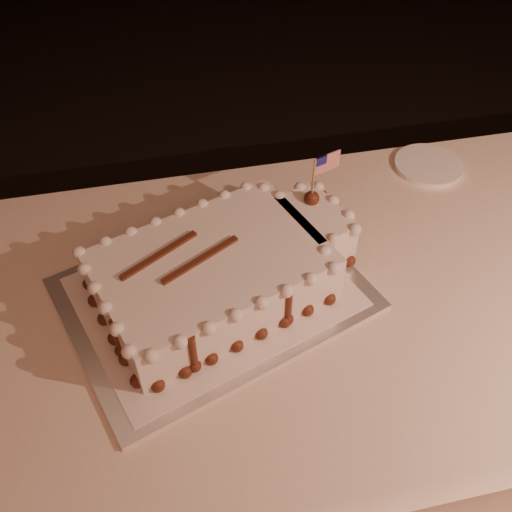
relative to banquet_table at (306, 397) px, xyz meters
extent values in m
cube|color=beige|center=(0.00, 0.00, 0.00)|extent=(2.40, 0.80, 0.75)
cube|color=white|center=(-0.19, 0.04, 0.38)|extent=(0.62, 0.54, 0.01)
cube|color=white|center=(-0.19, 0.04, 0.38)|extent=(0.55, 0.49, 0.00)
cube|color=white|center=(-0.19, 0.04, 0.43)|extent=(0.45, 0.37, 0.09)
cube|color=white|center=(0.02, 0.11, 0.43)|extent=(0.14, 0.17, 0.09)
sphere|color=#5A2816|center=(-0.31, -0.14, 0.39)|extent=(0.02, 0.02, 0.02)
sphere|color=#5A2816|center=(-0.26, -0.12, 0.39)|extent=(0.02, 0.02, 0.02)
sphere|color=#5A2816|center=(-0.22, -0.11, 0.39)|extent=(0.02, 0.02, 0.02)
sphere|color=#5A2816|center=(-0.17, -0.09, 0.39)|extent=(0.02, 0.02, 0.02)
sphere|color=#5A2816|center=(-0.13, -0.08, 0.39)|extent=(0.02, 0.02, 0.02)
sphere|color=#5A2816|center=(-0.08, -0.06, 0.39)|extent=(0.02, 0.02, 0.02)
sphere|color=#5A2816|center=(-0.03, -0.04, 0.39)|extent=(0.02, 0.02, 0.02)
sphere|color=#5A2816|center=(0.01, -0.03, 0.39)|extent=(0.02, 0.02, 0.02)
sphere|color=#5A2816|center=(0.01, 0.01, 0.39)|extent=(0.02, 0.02, 0.02)
sphere|color=#5A2816|center=(0.03, 0.04, 0.39)|extent=(0.02, 0.02, 0.02)
sphere|color=#5A2816|center=(0.08, 0.05, 0.39)|extent=(0.02, 0.02, 0.02)
sphere|color=#5A2816|center=(0.08, 0.09, 0.39)|extent=(0.02, 0.02, 0.02)
sphere|color=#5A2816|center=(0.06, 0.14, 0.39)|extent=(0.02, 0.02, 0.02)
sphere|color=#5A2816|center=(0.04, 0.18, 0.39)|extent=(0.02, 0.02, 0.02)
sphere|color=#5A2816|center=(0.01, 0.19, 0.39)|extent=(0.02, 0.02, 0.02)
sphere|color=#5A2816|center=(-0.04, 0.17, 0.39)|extent=(0.02, 0.02, 0.02)
sphere|color=#5A2816|center=(-0.06, 0.20, 0.39)|extent=(0.02, 0.02, 0.02)
sphere|color=#5A2816|center=(-0.09, 0.21, 0.39)|extent=(0.02, 0.02, 0.02)
sphere|color=#5A2816|center=(-0.14, 0.20, 0.39)|extent=(0.02, 0.02, 0.02)
sphere|color=#5A2816|center=(-0.18, 0.18, 0.39)|extent=(0.02, 0.02, 0.02)
sphere|color=#5A2816|center=(-0.23, 0.16, 0.39)|extent=(0.02, 0.02, 0.02)
sphere|color=#5A2816|center=(-0.27, 0.15, 0.39)|extent=(0.02, 0.02, 0.02)
sphere|color=#5A2816|center=(-0.32, 0.13, 0.39)|extent=(0.02, 0.02, 0.02)
sphere|color=#5A2816|center=(-0.37, 0.12, 0.39)|extent=(0.02, 0.02, 0.02)
sphere|color=#5A2816|center=(-0.41, 0.10, 0.39)|extent=(0.02, 0.02, 0.02)
sphere|color=#5A2816|center=(-0.40, 0.06, 0.39)|extent=(0.02, 0.02, 0.02)
sphere|color=#5A2816|center=(-0.39, 0.01, 0.39)|extent=(0.02, 0.02, 0.02)
sphere|color=#5A2816|center=(-0.37, -0.03, 0.39)|extent=(0.02, 0.02, 0.02)
sphere|color=#5A2816|center=(-0.35, -0.08, 0.39)|extent=(0.02, 0.02, 0.02)
sphere|color=#5A2816|center=(-0.34, -0.12, 0.39)|extent=(0.02, 0.02, 0.02)
sphere|color=white|center=(-0.31, -0.14, 0.47)|extent=(0.02, 0.02, 0.02)
sphere|color=white|center=(-0.26, -0.12, 0.47)|extent=(0.02, 0.02, 0.02)
sphere|color=white|center=(-0.22, -0.11, 0.47)|extent=(0.02, 0.02, 0.02)
sphere|color=white|center=(-0.17, -0.09, 0.47)|extent=(0.02, 0.02, 0.02)
sphere|color=white|center=(-0.13, -0.08, 0.47)|extent=(0.02, 0.02, 0.02)
sphere|color=white|center=(-0.08, -0.06, 0.47)|extent=(0.02, 0.02, 0.02)
sphere|color=white|center=(-0.03, -0.04, 0.47)|extent=(0.02, 0.02, 0.02)
sphere|color=white|center=(0.01, -0.03, 0.47)|extent=(0.02, 0.02, 0.02)
sphere|color=white|center=(0.01, 0.01, 0.47)|extent=(0.02, 0.02, 0.02)
sphere|color=white|center=(0.03, 0.04, 0.47)|extent=(0.02, 0.02, 0.02)
sphere|color=white|center=(0.08, 0.05, 0.47)|extent=(0.02, 0.02, 0.02)
sphere|color=white|center=(0.08, 0.09, 0.47)|extent=(0.02, 0.02, 0.02)
sphere|color=white|center=(0.06, 0.14, 0.47)|extent=(0.02, 0.02, 0.02)
sphere|color=white|center=(0.04, 0.18, 0.47)|extent=(0.02, 0.02, 0.02)
sphere|color=white|center=(0.01, 0.19, 0.47)|extent=(0.02, 0.02, 0.02)
sphere|color=white|center=(-0.04, 0.17, 0.47)|extent=(0.02, 0.02, 0.02)
sphere|color=white|center=(-0.06, 0.20, 0.47)|extent=(0.02, 0.02, 0.02)
sphere|color=white|center=(-0.09, 0.21, 0.47)|extent=(0.02, 0.02, 0.02)
sphere|color=white|center=(-0.14, 0.20, 0.47)|extent=(0.02, 0.02, 0.02)
sphere|color=white|center=(-0.18, 0.18, 0.47)|extent=(0.02, 0.02, 0.02)
sphere|color=white|center=(-0.23, 0.16, 0.47)|extent=(0.02, 0.02, 0.02)
sphere|color=white|center=(-0.27, 0.15, 0.47)|extent=(0.02, 0.02, 0.02)
sphere|color=white|center=(-0.32, 0.13, 0.47)|extent=(0.02, 0.02, 0.02)
sphere|color=white|center=(-0.37, 0.12, 0.47)|extent=(0.02, 0.02, 0.02)
sphere|color=white|center=(-0.41, 0.10, 0.47)|extent=(0.02, 0.02, 0.02)
sphere|color=white|center=(-0.40, 0.06, 0.47)|extent=(0.02, 0.02, 0.02)
sphere|color=white|center=(-0.39, 0.01, 0.47)|extent=(0.02, 0.02, 0.02)
sphere|color=white|center=(-0.37, -0.03, 0.47)|extent=(0.02, 0.02, 0.02)
sphere|color=white|center=(-0.35, -0.08, 0.47)|extent=(0.02, 0.02, 0.02)
sphere|color=white|center=(-0.34, -0.12, 0.47)|extent=(0.02, 0.02, 0.02)
cylinder|color=#5A2816|center=(-0.24, -0.12, 0.43)|extent=(0.01, 0.01, 0.09)
sphere|color=#5A2816|center=(-0.24, -0.12, 0.39)|extent=(0.02, 0.02, 0.02)
cylinder|color=#5A2816|center=(-0.07, -0.06, 0.43)|extent=(0.01, 0.01, 0.09)
sphere|color=#5A2816|center=(-0.07, -0.06, 0.39)|extent=(0.02, 0.02, 0.02)
cylinder|color=#5A2816|center=(0.03, 0.04, 0.43)|extent=(0.01, 0.01, 0.09)
sphere|color=#5A2816|center=(0.03, 0.04, 0.39)|extent=(0.02, 0.02, 0.02)
cylinder|color=#5A2816|center=(0.05, 0.17, 0.43)|extent=(0.01, 0.01, 0.09)
sphere|color=#5A2816|center=(0.05, 0.17, 0.39)|extent=(0.02, 0.02, 0.02)
cylinder|color=#5A2816|center=(-0.07, 0.22, 0.43)|extent=(0.01, 0.01, 0.09)
sphere|color=#5A2816|center=(-0.07, 0.22, 0.39)|extent=(0.02, 0.02, 0.02)
cylinder|color=#5A2816|center=(-0.23, 0.16, 0.43)|extent=(0.01, 0.01, 0.09)
sphere|color=#5A2816|center=(-0.23, 0.16, 0.39)|extent=(0.02, 0.02, 0.02)
cylinder|color=#5A2816|center=(-0.41, 0.10, 0.43)|extent=(0.01, 0.01, 0.09)
sphere|color=#5A2816|center=(-0.41, 0.10, 0.39)|extent=(0.02, 0.02, 0.02)
cylinder|color=#5A2816|center=(-0.36, -0.06, 0.43)|extent=(0.01, 0.01, 0.09)
sphere|color=#5A2816|center=(-0.36, -0.06, 0.39)|extent=(0.02, 0.02, 0.02)
cube|color=#5A2816|center=(-0.27, 0.06, 0.48)|extent=(0.14, 0.09, 0.01)
cube|color=#5A2816|center=(-0.21, 0.03, 0.48)|extent=(0.14, 0.09, 0.01)
sphere|color=#5A2816|center=(0.02, 0.14, 0.48)|extent=(0.03, 0.03, 0.03)
cylinder|color=tan|center=(0.02, 0.14, 0.52)|extent=(0.00, 0.00, 0.11)
cube|color=red|center=(0.05, 0.15, 0.56)|extent=(0.05, 0.02, 0.04)
cube|color=navy|center=(0.03, 0.15, 0.57)|extent=(0.02, 0.01, 0.02)
cylinder|color=white|center=(0.35, 0.31, 0.38)|extent=(0.15, 0.15, 0.01)
camera|label=1|loc=(-0.25, -0.63, 1.19)|focal=40.00mm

